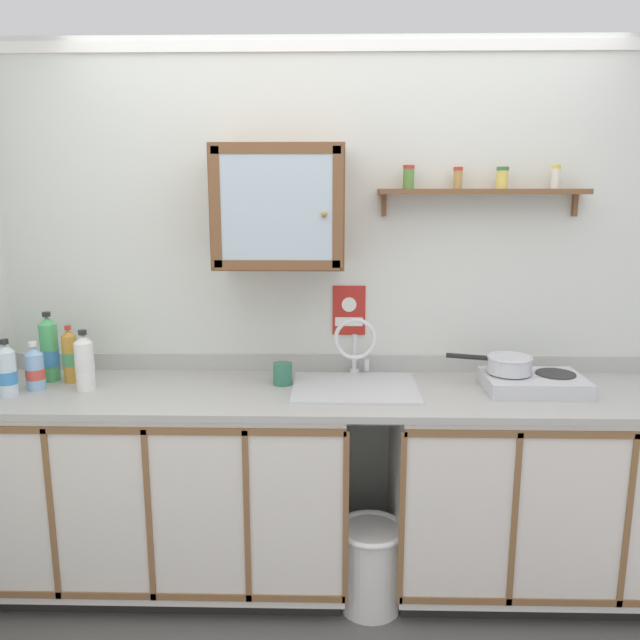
# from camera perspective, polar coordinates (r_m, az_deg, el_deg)

# --- Properties ---
(back_wall) EXTENTS (3.84, 0.07, 2.48)m
(back_wall) POSITION_cam_1_polar(r_m,az_deg,el_deg) (3.02, 2.05, 1.20)
(back_wall) COLOR silver
(back_wall) RESTS_ON ground
(lower_cabinet_run) EXTENTS (1.64, 0.64, 0.91)m
(lower_cabinet_run) POSITION_cam_1_polar(r_m,az_deg,el_deg) (3.05, -13.61, -14.77)
(lower_cabinet_run) COLOR black
(lower_cabinet_run) RESTS_ON ground
(lower_cabinet_run_right) EXTENTS (1.38, 0.64, 0.91)m
(lower_cabinet_run_right) POSITION_cam_1_polar(r_m,az_deg,el_deg) (3.11, 19.83, -14.64)
(lower_cabinet_run_right) COLOR black
(lower_cabinet_run_right) RESTS_ON ground
(countertop) EXTENTS (3.20, 0.66, 0.03)m
(countertop) POSITION_cam_1_polar(r_m,az_deg,el_deg) (2.77, 2.08, -6.75)
(countertop) COLOR #B2B2AD
(countertop) RESTS_ON lower_cabinet_run
(backsplash) EXTENTS (3.20, 0.02, 0.08)m
(backsplash) POSITION_cam_1_polar(r_m,az_deg,el_deg) (3.05, 2.02, -3.95)
(backsplash) COLOR #B2B2AD
(backsplash) RESTS_ON countertop
(sink) EXTENTS (0.55, 0.48, 0.39)m
(sink) POSITION_cam_1_polar(r_m,az_deg,el_deg) (2.81, 3.21, -6.37)
(sink) COLOR silver
(sink) RESTS_ON countertop
(hot_plate_stove) EXTENTS (0.43, 0.30, 0.07)m
(hot_plate_stove) POSITION_cam_1_polar(r_m,az_deg,el_deg) (2.91, 18.94, -5.46)
(hot_plate_stove) COLOR silver
(hot_plate_stove) RESTS_ON countertop
(saucepan) EXTENTS (0.37, 0.20, 0.08)m
(saucepan) POSITION_cam_1_polar(r_m,az_deg,el_deg) (2.88, 16.86, -3.85)
(saucepan) COLOR silver
(saucepan) RESTS_ON hot_plate_stove
(bottle_opaque_white_0) EXTENTS (0.08, 0.08, 0.27)m
(bottle_opaque_white_0) POSITION_cam_1_polar(r_m,az_deg,el_deg) (2.93, -20.74, -3.66)
(bottle_opaque_white_0) COLOR white
(bottle_opaque_white_0) RESTS_ON countertop
(bottle_water_blue_1) EXTENTS (0.08, 0.08, 0.22)m
(bottle_water_blue_1) POSITION_cam_1_polar(r_m,az_deg,el_deg) (3.03, -24.64, -4.09)
(bottle_water_blue_1) COLOR #8CB7E0
(bottle_water_blue_1) RESTS_ON countertop
(bottle_soda_green_2) EXTENTS (0.08, 0.08, 0.32)m
(bottle_soda_green_2) POSITION_cam_1_polar(r_m,az_deg,el_deg) (3.13, -23.52, -2.57)
(bottle_soda_green_2) COLOR #4CB266
(bottle_soda_green_2) RESTS_ON countertop
(bottle_water_clear_3) EXTENTS (0.08, 0.08, 0.25)m
(bottle_water_clear_3) POSITION_cam_1_polar(r_m,az_deg,el_deg) (2.97, -26.73, -4.22)
(bottle_water_clear_3) COLOR silver
(bottle_water_clear_3) RESTS_ON countertop
(bottle_juice_amber_4) EXTENTS (0.07, 0.07, 0.27)m
(bottle_juice_amber_4) POSITION_cam_1_polar(r_m,az_deg,el_deg) (3.07, -21.91, -3.11)
(bottle_juice_amber_4) COLOR gold
(bottle_juice_amber_4) RESTS_ON countertop
(mug) EXTENTS (0.09, 0.13, 0.10)m
(mug) POSITION_cam_1_polar(r_m,az_deg,el_deg) (2.84, -3.43, -4.91)
(mug) COLOR #337259
(mug) RESTS_ON countertop
(wall_cabinet) EXTENTS (0.57, 0.35, 0.53)m
(wall_cabinet) POSITION_cam_1_polar(r_m,az_deg,el_deg) (2.79, -3.70, 10.29)
(wall_cabinet) COLOR brown
(spice_shelf) EXTENTS (0.94, 0.14, 0.23)m
(spice_shelf) POSITION_cam_1_polar(r_m,az_deg,el_deg) (2.95, 14.49, 11.53)
(spice_shelf) COLOR brown
(warning_sign) EXTENTS (0.16, 0.01, 0.24)m
(warning_sign) POSITION_cam_1_polar(r_m,az_deg,el_deg) (3.00, 2.67, 0.84)
(warning_sign) COLOR #B2261E
(trash_bin) EXTENTS (0.31, 0.31, 0.39)m
(trash_bin) POSITION_cam_1_polar(r_m,az_deg,el_deg) (2.93, 4.65, -21.40)
(trash_bin) COLOR silver
(trash_bin) RESTS_ON ground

